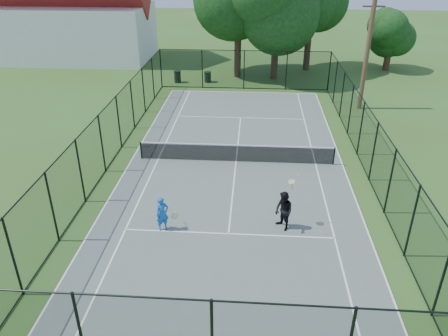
# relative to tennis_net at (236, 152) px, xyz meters

# --- Properties ---
(ground) EXTENTS (120.00, 120.00, 0.00)m
(ground) POSITION_rel_tennis_net_xyz_m (0.00, 0.00, -0.58)
(ground) COLOR #37551D
(tennis_court) EXTENTS (11.00, 24.00, 0.06)m
(tennis_court) POSITION_rel_tennis_net_xyz_m (0.00, 0.00, -0.55)
(tennis_court) COLOR #58675D
(tennis_court) RESTS_ON ground
(tennis_net) EXTENTS (10.08, 0.08, 0.95)m
(tennis_net) POSITION_rel_tennis_net_xyz_m (0.00, 0.00, 0.00)
(tennis_net) COLOR black
(tennis_net) RESTS_ON tennis_court
(fence) EXTENTS (13.10, 26.10, 3.00)m
(fence) POSITION_rel_tennis_net_xyz_m (0.00, 0.00, 0.92)
(fence) COLOR black
(fence) RESTS_ON ground
(tree_near_mid) EXTENTS (6.79, 6.79, 8.88)m
(tree_near_mid) POSITION_rel_tennis_net_xyz_m (2.43, 16.05, 4.89)
(tree_near_mid) COLOR #332114
(tree_near_mid) RESTS_ON ground
(tree_near_right) EXTENTS (6.06, 6.06, 8.36)m
(tree_near_right) POSITION_rel_tennis_net_xyz_m (5.43, 19.22, 4.73)
(tree_near_right) COLOR #332114
(tree_near_right) RESTS_ON ground
(tree_far_right) EXTENTS (3.81, 3.81, 5.04)m
(tree_far_right) POSITION_rel_tennis_net_xyz_m (12.59, 19.56, 2.53)
(tree_far_right) COLOR #332114
(tree_far_right) RESTS_ON ground
(building) EXTENTS (15.30, 8.15, 11.87)m
(building) POSITION_rel_tennis_net_xyz_m (-17.00, 22.00, 4.35)
(building) COLOR silver
(building) RESTS_ON ground
(trash_bin_left) EXTENTS (0.58, 0.58, 0.97)m
(trash_bin_left) POSITION_rel_tennis_net_xyz_m (-5.47, 14.37, -0.09)
(trash_bin_left) COLOR black
(trash_bin_left) RESTS_ON ground
(trash_bin_right) EXTENTS (0.58, 0.58, 0.87)m
(trash_bin_right) POSITION_rel_tennis_net_xyz_m (-3.01, 14.62, -0.14)
(trash_bin_right) COLOR black
(trash_bin_right) RESTS_ON ground
(utility_pole) EXTENTS (1.40, 0.30, 7.35)m
(utility_pole) POSITION_rel_tennis_net_xyz_m (8.12, 9.00, 3.16)
(utility_pole) COLOR #4C3823
(utility_pole) RESTS_ON ground
(player_blue) EXTENTS (0.90, 0.59, 1.44)m
(player_blue) POSITION_rel_tennis_net_xyz_m (-2.61, -6.26, 0.20)
(player_blue) COLOR blue
(player_blue) RESTS_ON tennis_court
(player_black) EXTENTS (1.04, 1.00, 2.21)m
(player_black) POSITION_rel_tennis_net_xyz_m (2.13, -5.87, 0.30)
(player_black) COLOR black
(player_black) RESTS_ON tennis_court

